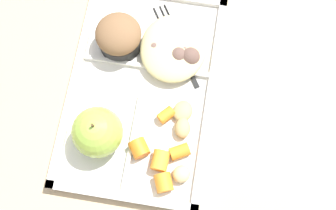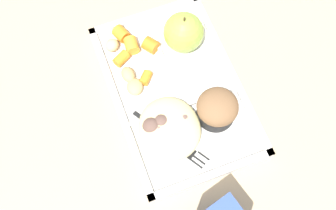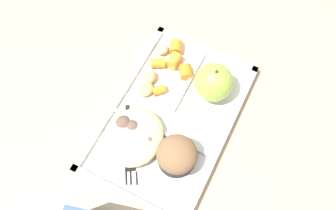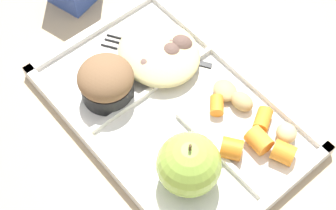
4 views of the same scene
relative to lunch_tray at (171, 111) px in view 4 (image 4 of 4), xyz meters
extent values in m
plane|color=tan|center=(0.00, 0.00, -0.01)|extent=(6.00, 6.00, 0.00)
cube|color=silver|center=(0.00, 0.00, 0.00)|extent=(0.36, 0.24, 0.01)
cube|color=silver|center=(0.00, -0.11, 0.01)|extent=(0.36, 0.01, 0.01)
cube|color=silver|center=(0.00, 0.11, 0.01)|extent=(0.36, 0.01, 0.01)
cube|color=silver|center=(-0.17, 0.00, 0.01)|extent=(0.01, 0.24, 0.01)
cube|color=silver|center=(0.18, 0.00, 0.01)|extent=(0.01, 0.24, 0.01)
cube|color=silver|center=(0.04, 0.00, 0.01)|extent=(0.01, 0.21, 0.01)
cube|color=silver|center=(-0.09, 0.00, 0.01)|extent=(0.16, 0.01, 0.01)
sphere|color=#93B742|center=(-0.09, 0.05, 0.04)|extent=(0.08, 0.08, 0.08)
cylinder|color=#4C381E|center=(-0.09, 0.05, 0.09)|extent=(0.00, 0.00, 0.01)
cylinder|color=black|center=(0.07, 0.05, 0.02)|extent=(0.07, 0.07, 0.03)
ellipsoid|color=brown|center=(0.07, 0.05, 0.04)|extent=(0.07, 0.07, 0.04)
cylinder|color=orange|center=(-0.04, -0.05, 0.01)|extent=(0.03, 0.03, 0.02)
cylinder|color=orange|center=(-0.10, -0.01, 0.02)|extent=(0.04, 0.04, 0.03)
cylinder|color=orange|center=(-0.14, -0.06, 0.02)|extent=(0.04, 0.03, 0.03)
cylinder|color=orange|center=(-0.09, -0.08, 0.01)|extent=(0.03, 0.04, 0.02)
cylinder|color=orange|center=(-0.11, -0.05, 0.02)|extent=(0.03, 0.03, 0.03)
ellipsoid|color=tan|center=(-0.06, -0.08, 0.02)|extent=(0.04, 0.03, 0.02)
ellipsoid|color=tan|center=(-0.03, -0.07, 0.01)|extent=(0.04, 0.04, 0.02)
ellipsoid|color=tan|center=(-0.13, -0.08, 0.02)|extent=(0.04, 0.04, 0.02)
ellipsoid|color=#D6C684|center=(0.07, -0.04, 0.02)|extent=(0.12, 0.11, 0.03)
sphere|color=brown|center=(0.07, -0.01, 0.02)|extent=(0.03, 0.03, 0.03)
sphere|color=brown|center=(0.06, -0.07, 0.02)|extent=(0.04, 0.04, 0.04)
sphere|color=#755B4C|center=(0.07, -0.06, 0.02)|extent=(0.03, 0.03, 0.03)
sphere|color=brown|center=(0.06, -0.05, 0.02)|extent=(0.04, 0.04, 0.04)
cube|color=black|center=(0.06, -0.06, 0.01)|extent=(0.09, 0.06, 0.00)
cube|color=black|center=(0.12, -0.03, 0.01)|extent=(0.04, 0.03, 0.00)
cylinder|color=black|center=(0.15, -0.02, 0.01)|extent=(0.02, 0.02, 0.00)
cylinder|color=black|center=(0.14, -0.01, 0.01)|extent=(0.02, 0.02, 0.00)
cylinder|color=black|center=(0.14, 0.00, 0.01)|extent=(0.02, 0.02, 0.00)
camera|label=1|loc=(-0.21, -0.08, 0.67)|focal=46.06mm
camera|label=2|loc=(0.29, -0.12, 0.69)|focal=42.49mm
camera|label=3|loc=(0.24, 0.12, 0.65)|focal=37.57mm
camera|label=4|loc=(-0.28, 0.24, 0.60)|focal=55.53mm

